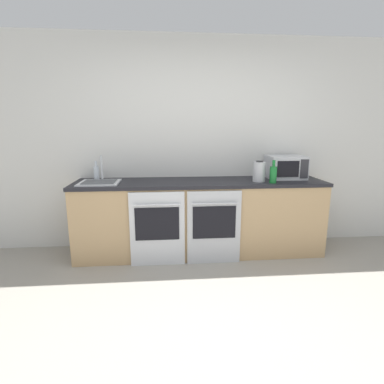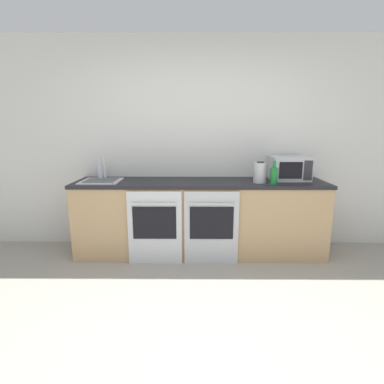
{
  "view_description": "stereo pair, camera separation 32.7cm",
  "coord_description": "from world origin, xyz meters",
  "px_view_note": "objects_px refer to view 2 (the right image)",
  "views": [
    {
      "loc": [
        -0.4,
        -1.78,
        1.51
      ],
      "look_at": [
        -0.1,
        1.69,
        0.76
      ],
      "focal_mm": 28.0,
      "sensor_mm": 36.0,
      "label": 1
    },
    {
      "loc": [
        -0.07,
        -1.8,
        1.51
      ],
      "look_at": [
        -0.1,
        1.69,
        0.76
      ],
      "focal_mm": 28.0,
      "sensor_mm": 36.0,
      "label": 2
    }
  ],
  "objects_px": {
    "oven_right": "(211,228)",
    "kettle": "(260,173)",
    "oven_left": "(155,228)",
    "bottle_clear": "(100,171)",
    "sink": "(101,180)",
    "bottle_green": "(274,175)",
    "microwave": "(289,168)"
  },
  "relations": [
    {
      "from": "oven_left",
      "to": "microwave",
      "type": "distance_m",
      "value": 1.74
    },
    {
      "from": "bottle_green",
      "to": "bottle_clear",
      "type": "height_order",
      "value": "bottle_green"
    },
    {
      "from": "kettle",
      "to": "bottle_clear",
      "type": "bearing_deg",
      "value": 171.1
    },
    {
      "from": "bottle_clear",
      "to": "sink",
      "type": "bearing_deg",
      "value": -70.95
    },
    {
      "from": "microwave",
      "to": "bottle_clear",
      "type": "distance_m",
      "value": 2.32
    },
    {
      "from": "oven_right",
      "to": "oven_left",
      "type": "bearing_deg",
      "value": 180.0
    },
    {
      "from": "oven_left",
      "to": "oven_right",
      "type": "height_order",
      "value": "same"
    },
    {
      "from": "oven_left",
      "to": "oven_right",
      "type": "bearing_deg",
      "value": 0.0
    },
    {
      "from": "oven_right",
      "to": "bottle_green",
      "type": "bearing_deg",
      "value": 10.21
    },
    {
      "from": "kettle",
      "to": "bottle_green",
      "type": "bearing_deg",
      "value": -37.16
    },
    {
      "from": "bottle_green",
      "to": "sink",
      "type": "distance_m",
      "value": 1.97
    },
    {
      "from": "oven_left",
      "to": "bottle_green",
      "type": "relative_size",
      "value": 3.22
    },
    {
      "from": "kettle",
      "to": "sink",
      "type": "bearing_deg",
      "value": 178.41
    },
    {
      "from": "oven_left",
      "to": "bottle_clear",
      "type": "bearing_deg",
      "value": 144.36
    },
    {
      "from": "oven_right",
      "to": "sink",
      "type": "relative_size",
      "value": 1.89
    },
    {
      "from": "oven_right",
      "to": "kettle",
      "type": "bearing_deg",
      "value": 22.05
    },
    {
      "from": "bottle_clear",
      "to": "kettle",
      "type": "height_order",
      "value": "kettle"
    },
    {
      "from": "bottle_clear",
      "to": "oven_right",
      "type": "bearing_deg",
      "value": -21.12
    },
    {
      "from": "bottle_green",
      "to": "kettle",
      "type": "distance_m",
      "value": 0.17
    },
    {
      "from": "oven_right",
      "to": "microwave",
      "type": "relative_size",
      "value": 1.9
    },
    {
      "from": "oven_right",
      "to": "sink",
      "type": "height_order",
      "value": "sink"
    },
    {
      "from": "microwave",
      "to": "bottle_clear",
      "type": "relative_size",
      "value": 1.93
    },
    {
      "from": "bottle_green",
      "to": "kettle",
      "type": "xyz_separation_m",
      "value": [
        -0.13,
        0.1,
        0.01
      ]
    },
    {
      "from": "microwave",
      "to": "bottle_green",
      "type": "relative_size",
      "value": 1.69
    },
    {
      "from": "bottle_green",
      "to": "kettle",
      "type": "relative_size",
      "value": 1.08
    },
    {
      "from": "microwave",
      "to": "oven_left",
      "type": "bearing_deg",
      "value": -164.92
    },
    {
      "from": "oven_left",
      "to": "sink",
      "type": "xyz_separation_m",
      "value": [
        -0.65,
        0.28,
        0.48
      ]
    },
    {
      "from": "bottle_green",
      "to": "bottle_clear",
      "type": "distance_m",
      "value": 2.09
    },
    {
      "from": "oven_right",
      "to": "bottle_clear",
      "type": "relative_size",
      "value": 3.66
    },
    {
      "from": "oven_right",
      "to": "kettle",
      "type": "xyz_separation_m",
      "value": [
        0.56,
        0.23,
        0.58
      ]
    },
    {
      "from": "bottle_clear",
      "to": "bottle_green",
      "type": "bearing_deg",
      "value": -11.07
    },
    {
      "from": "oven_left",
      "to": "bottle_clear",
      "type": "distance_m",
      "value": 1.06
    }
  ]
}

